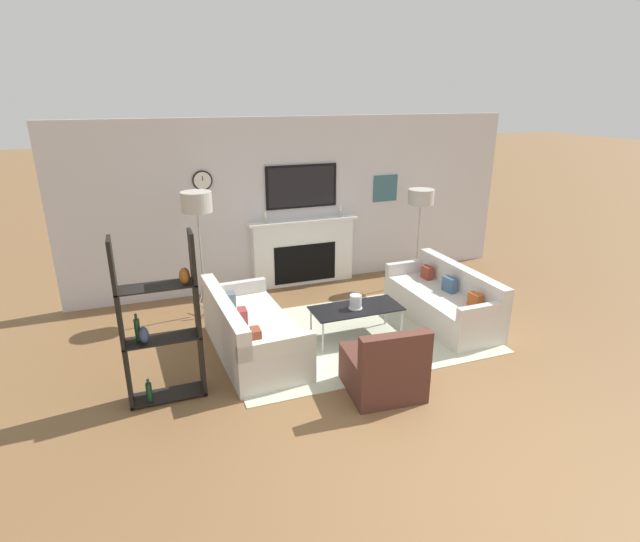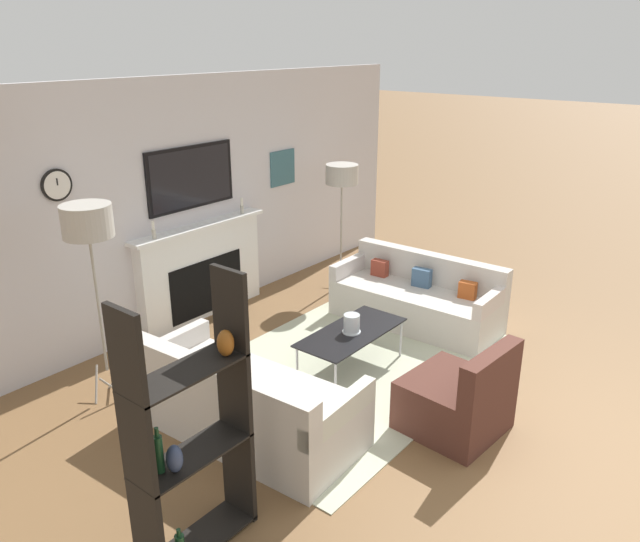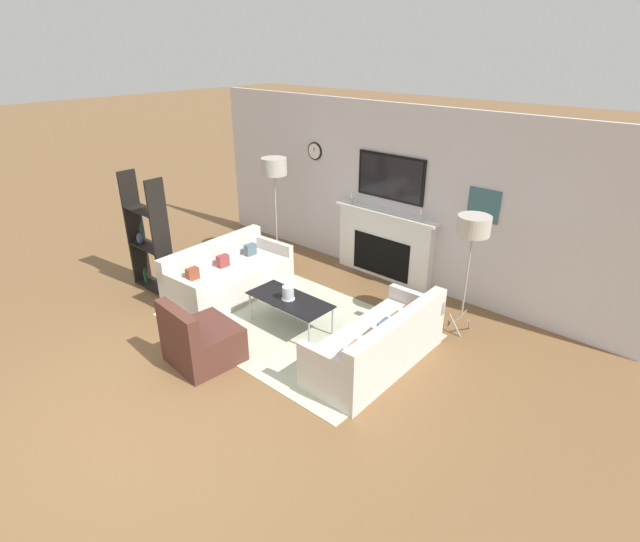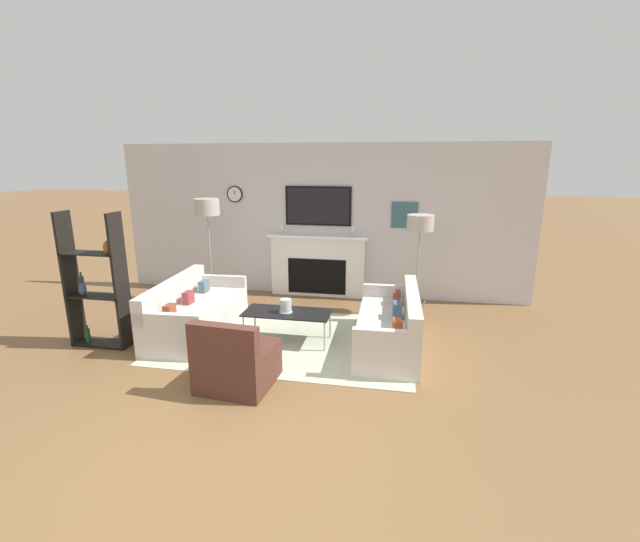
{
  "view_description": "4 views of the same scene",
  "coord_description": "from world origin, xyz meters",
  "px_view_note": "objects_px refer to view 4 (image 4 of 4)",
  "views": [
    {
      "loc": [
        -2.48,
        -3.1,
        3.04
      ],
      "look_at": [
        -0.26,
        2.88,
        0.75
      ],
      "focal_mm": 28.0,
      "sensor_mm": 36.0,
      "label": 1
    },
    {
      "loc": [
        -4.38,
        -0.87,
        3.05
      ],
      "look_at": [
        -0.0,
        2.63,
        0.95
      ],
      "focal_mm": 35.0,
      "sensor_mm": 36.0,
      "label": 2
    },
    {
      "loc": [
        4.13,
        -1.79,
        3.52
      ],
      "look_at": [
        0.11,
        2.71,
        0.71
      ],
      "focal_mm": 28.0,
      "sensor_mm": 36.0,
      "label": 3
    },
    {
      "loc": [
        1.44,
        -3.0,
        2.39
      ],
      "look_at": [
        0.35,
        2.76,
        0.88
      ],
      "focal_mm": 24.0,
      "sensor_mm": 36.0,
      "label": 4
    }
  ],
  "objects_px": {
    "coffee_table": "(288,314)",
    "floor_lamp_right": "(420,224)",
    "couch_left": "(195,314)",
    "hurricane_candle": "(286,306)",
    "floor_lamp_left": "(207,208)",
    "couch_right": "(391,327)",
    "shelf_unit": "(96,284)",
    "armchair": "(236,363)"
  },
  "relations": [
    {
      "from": "couch_right",
      "to": "shelf_unit",
      "type": "height_order",
      "value": "shelf_unit"
    },
    {
      "from": "couch_right",
      "to": "armchair",
      "type": "relative_size",
      "value": 2.33
    },
    {
      "from": "couch_left",
      "to": "shelf_unit",
      "type": "height_order",
      "value": "shelf_unit"
    },
    {
      "from": "coffee_table",
      "to": "floor_lamp_left",
      "type": "distance_m",
      "value": 2.57
    },
    {
      "from": "armchair",
      "to": "floor_lamp_left",
      "type": "height_order",
      "value": "floor_lamp_left"
    },
    {
      "from": "coffee_table",
      "to": "hurricane_candle",
      "type": "xyz_separation_m",
      "value": [
        -0.02,
        -0.01,
        0.11
      ]
    },
    {
      "from": "coffee_table",
      "to": "floor_lamp_right",
      "type": "distance_m",
      "value": 2.49
    },
    {
      "from": "floor_lamp_left",
      "to": "armchair",
      "type": "bearing_deg",
      "value": -60.79
    },
    {
      "from": "armchair",
      "to": "coffee_table",
      "type": "relative_size",
      "value": 0.69
    },
    {
      "from": "couch_left",
      "to": "armchair",
      "type": "xyz_separation_m",
      "value": [
        1.14,
        -1.32,
        -0.0
      ]
    },
    {
      "from": "couch_right",
      "to": "coffee_table",
      "type": "distance_m",
      "value": 1.38
    },
    {
      "from": "couch_left",
      "to": "floor_lamp_left",
      "type": "relative_size",
      "value": 1.07
    },
    {
      "from": "coffee_table",
      "to": "hurricane_candle",
      "type": "relative_size",
      "value": 6.4
    },
    {
      "from": "couch_left",
      "to": "floor_lamp_right",
      "type": "height_order",
      "value": "floor_lamp_right"
    },
    {
      "from": "coffee_table",
      "to": "floor_lamp_right",
      "type": "relative_size",
      "value": 0.73
    },
    {
      "from": "couch_right",
      "to": "shelf_unit",
      "type": "bearing_deg",
      "value": -170.54
    },
    {
      "from": "armchair",
      "to": "hurricane_candle",
      "type": "relative_size",
      "value": 4.42
    },
    {
      "from": "floor_lamp_left",
      "to": "shelf_unit",
      "type": "xyz_separation_m",
      "value": [
        -0.67,
        -1.99,
        -0.78
      ]
    },
    {
      "from": "couch_left",
      "to": "hurricane_candle",
      "type": "xyz_separation_m",
      "value": [
        1.36,
        -0.08,
        0.23
      ]
    },
    {
      "from": "hurricane_candle",
      "to": "shelf_unit",
      "type": "height_order",
      "value": "shelf_unit"
    },
    {
      "from": "hurricane_candle",
      "to": "floor_lamp_right",
      "type": "relative_size",
      "value": 0.11
    },
    {
      "from": "couch_right",
      "to": "hurricane_candle",
      "type": "bearing_deg",
      "value": -176.51
    },
    {
      "from": "couch_left",
      "to": "floor_lamp_right",
      "type": "bearing_deg",
      "value": 23.57
    },
    {
      "from": "armchair",
      "to": "coffee_table",
      "type": "bearing_deg",
      "value": 79.1
    },
    {
      "from": "couch_right",
      "to": "coffee_table",
      "type": "bearing_deg",
      "value": -176.9
    },
    {
      "from": "couch_left",
      "to": "shelf_unit",
      "type": "bearing_deg",
      "value": -148.7
    },
    {
      "from": "coffee_table",
      "to": "hurricane_candle",
      "type": "bearing_deg",
      "value": -150.42
    },
    {
      "from": "couch_right",
      "to": "coffee_table",
      "type": "xyz_separation_m",
      "value": [
        -1.37,
        -0.07,
        0.12
      ]
    },
    {
      "from": "armchair",
      "to": "hurricane_candle",
      "type": "bearing_deg",
      "value": 79.84
    },
    {
      "from": "couch_right",
      "to": "floor_lamp_left",
      "type": "distance_m",
      "value": 3.66
    },
    {
      "from": "couch_right",
      "to": "shelf_unit",
      "type": "distance_m",
      "value": 3.88
    },
    {
      "from": "couch_right",
      "to": "floor_lamp_left",
      "type": "bearing_deg",
      "value": 156.48
    },
    {
      "from": "coffee_table",
      "to": "shelf_unit",
      "type": "xyz_separation_m",
      "value": [
        -2.41,
        -0.56,
        0.45
      ]
    },
    {
      "from": "couch_left",
      "to": "floor_lamp_right",
      "type": "xyz_separation_m",
      "value": [
        3.12,
        1.36,
        1.18
      ]
    },
    {
      "from": "floor_lamp_left",
      "to": "couch_left",
      "type": "bearing_deg",
      "value": -75.1
    },
    {
      "from": "hurricane_candle",
      "to": "floor_lamp_left",
      "type": "xyz_separation_m",
      "value": [
        -1.72,
        1.44,
        1.12
      ]
    },
    {
      "from": "couch_left",
      "to": "armchair",
      "type": "distance_m",
      "value": 1.75
    },
    {
      "from": "couch_left",
      "to": "coffee_table",
      "type": "distance_m",
      "value": 1.39
    },
    {
      "from": "floor_lamp_left",
      "to": "coffee_table",
      "type": "bearing_deg",
      "value": -39.4
    },
    {
      "from": "couch_right",
      "to": "coffee_table",
      "type": "relative_size",
      "value": 1.61
    },
    {
      "from": "couch_right",
      "to": "floor_lamp_right",
      "type": "height_order",
      "value": "floor_lamp_right"
    },
    {
      "from": "couch_left",
      "to": "coffee_table",
      "type": "bearing_deg",
      "value": -2.95
    }
  ]
}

